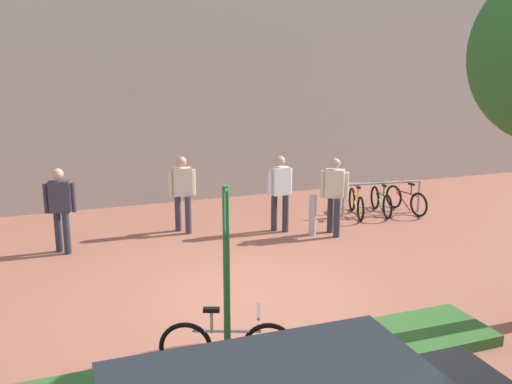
{
  "coord_description": "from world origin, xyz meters",
  "views": [
    {
      "loc": [
        -3.06,
        -8.06,
        3.77
      ],
      "look_at": [
        0.69,
        1.81,
        1.3
      ],
      "focal_mm": 39.65,
      "sensor_mm": 36.0,
      "label": 1
    }
  ],
  "objects": [
    {
      "name": "bike_rack_cluster",
      "position": [
        4.75,
        3.64,
        0.35
      ],
      "size": [
        2.09,
        1.66,
        0.83
      ],
      "color": "#99999E",
      "rests_on": "ground"
    },
    {
      "name": "person_shirt_blue",
      "position": [
        2.8,
        2.54,
        0.98
      ],
      "size": [
        0.51,
        0.5,
        1.72
      ],
      "color": "#2D2D38",
      "rests_on": "ground"
    },
    {
      "name": "person_suited_dark",
      "position": [
        -2.84,
        3.39,
        0.98
      ],
      "size": [
        0.6,
        0.33,
        1.72
      ],
      "color": "#2D2D38",
      "rests_on": "ground"
    },
    {
      "name": "person_casual_tan",
      "position": [
        1.8,
        3.2,
        0.98
      ],
      "size": [
        0.61,
        0.31,
        1.72
      ],
      "color": "#2D2D38",
      "rests_on": "ground"
    },
    {
      "name": "parking_sign_post",
      "position": [
        -1.2,
        -2.2,
        1.58
      ],
      "size": [
        0.11,
        0.36,
        2.41
      ],
      "color": "#2D7238",
      "rests_on": "ground"
    },
    {
      "name": "bike_at_sign",
      "position": [
        -1.15,
        -2.03,
        0.35
      ],
      "size": [
        1.58,
        0.68,
        0.86
      ],
      "color": "black",
      "rests_on": "ground"
    },
    {
      "name": "bollard_steel",
      "position": [
        2.36,
        2.68,
        0.45
      ],
      "size": [
        0.16,
        0.16,
        0.9
      ],
      "primitive_type": "cylinder",
      "color": "#ADADB2",
      "rests_on": "ground"
    },
    {
      "name": "building_facade",
      "position": [
        0.0,
        7.29,
        5.0
      ],
      "size": [
        28.0,
        1.2,
        10.0
      ],
      "primitive_type": "cube",
      "color": "#B2ADA3",
      "rests_on": "ground"
    },
    {
      "name": "person_shirt_white",
      "position": [
        -0.26,
        3.9,
        0.98
      ],
      "size": [
        0.61,
        0.42,
        1.72
      ],
      "color": "#383342",
      "rests_on": "ground"
    },
    {
      "name": "planter_strip",
      "position": [
        -0.96,
        -2.2,
        0.08
      ],
      "size": [
        7.0,
        1.1,
        0.16
      ],
      "primitive_type": "cube",
      "color": "#336028",
      "rests_on": "ground"
    },
    {
      "name": "ground_plane",
      "position": [
        0.0,
        0.0,
        0.0
      ],
      "size": [
        60.0,
        60.0,
        0.0
      ],
      "primitive_type": "plane",
      "color": "#9E5B47"
    }
  ]
}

